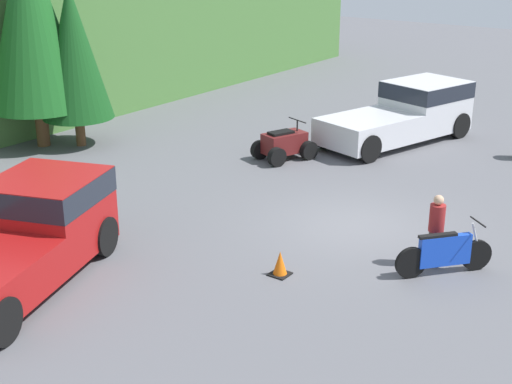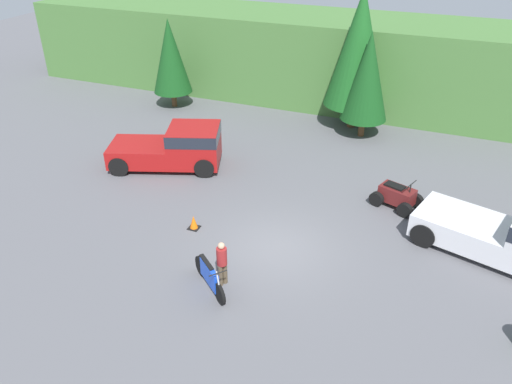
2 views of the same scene
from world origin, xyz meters
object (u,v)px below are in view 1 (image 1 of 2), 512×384
at_px(quad_atv, 284,145).
at_px(rider_person, 436,228).
at_px(traffic_cone, 280,264).
at_px(pickup_truck_second, 407,111).
at_px(dirt_bike, 445,253).
at_px(pickup_truck_red, 28,231).

relative_size(quad_atv, rider_person, 1.31).
relative_size(rider_person, traffic_cone, 2.99).
bearing_deg(traffic_cone, rider_person, -45.98).
bearing_deg(pickup_truck_second, quad_atv, 169.36).
height_order(dirt_bike, rider_person, rider_person).
distance_m(pickup_truck_red, pickup_truck_second, 14.60).
relative_size(pickup_truck_second, traffic_cone, 11.26).
bearing_deg(quad_atv, traffic_cone, -126.96).
xyz_separation_m(dirt_bike, traffic_cone, (-2.11, 2.82, -0.23)).
xyz_separation_m(pickup_truck_red, pickup_truck_second, (14.46, -2.00, 0.00)).
bearing_deg(pickup_truck_second, rider_person, -135.91).
bearing_deg(rider_person, traffic_cone, 162.01).
height_order(dirt_bike, traffic_cone, dirt_bike).
relative_size(pickup_truck_second, quad_atv, 2.87).
xyz_separation_m(pickup_truck_red, quad_atv, (10.05, 0.22, -0.55)).
relative_size(pickup_truck_red, rider_person, 3.35).
bearing_deg(pickup_truck_red, rider_person, -70.55).
height_order(pickup_truck_red, dirt_bike, pickup_truck_red).
distance_m(pickup_truck_second, dirt_bike, 10.55).
height_order(pickup_truck_red, rider_person, pickup_truck_red).
distance_m(dirt_bike, quad_atv, 8.76).
height_order(pickup_truck_second, dirt_bike, pickup_truck_second).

